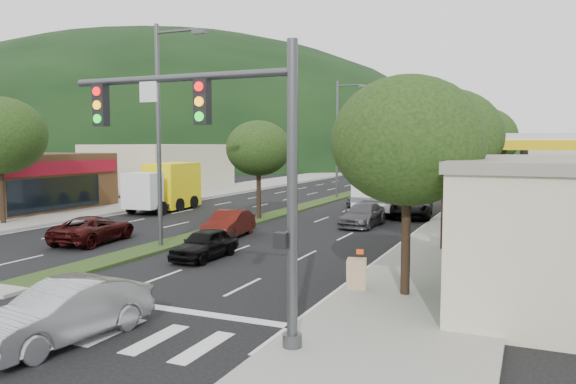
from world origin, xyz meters
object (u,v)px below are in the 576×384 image
at_px(tree_med_far, 371,141).
at_px(tree_r_a, 408,141).
at_px(motorhome, 387,185).
at_px(tree_r_e, 491,141).
at_px(suv_maroon, 94,229).
at_px(car_queue_c, 229,224).
at_px(box_truck, 166,188).
at_px(tree_med_near, 259,148).
at_px(sedan_silver, 64,312).
at_px(streetlight_near, 162,124).
at_px(car_queue_a, 205,244).
at_px(a_frame_sign, 356,271).
at_px(car_queue_b, 363,215).
at_px(tree_l_a, 0,135).
at_px(traffic_signal, 229,148).
at_px(tree_r_c, 466,143).
at_px(streetlight_mid, 339,133).
at_px(tree_r_d, 482,137).
at_px(tree_r_b, 446,136).
at_px(car_queue_e, 365,197).

bearing_deg(tree_med_far, tree_r_a, -73.30).
bearing_deg(motorhome, tree_r_e, 67.89).
relative_size(suv_maroon, car_queue_c, 1.14).
distance_m(car_queue_c, box_truck, 12.80).
relative_size(tree_med_near, sedan_silver, 1.36).
height_order(tree_r_a, tree_med_far, tree_med_far).
bearing_deg(streetlight_near, tree_r_e, 69.77).
relative_size(car_queue_a, a_frame_sign, 2.72).
distance_m(tree_r_a, tree_med_near, 18.44).
distance_m(box_truck, a_frame_sign, 24.68).
bearing_deg(car_queue_a, a_frame_sign, -20.23).
bearing_deg(car_queue_a, car_queue_b, 73.89).
height_order(tree_med_far, a_frame_sign, tree_med_far).
bearing_deg(tree_l_a, traffic_signal, -28.19).
relative_size(tree_med_near, tree_med_far, 0.87).
xyz_separation_m(streetlight_near, motorhome, (6.01, 17.43, -3.77)).
bearing_deg(streetlight_near, box_truck, 125.38).
relative_size(tree_r_c, box_truck, 0.94).
height_order(tree_l_a, streetlight_mid, streetlight_mid).
relative_size(tree_r_a, car_queue_a, 1.83).
bearing_deg(car_queue_c, car_queue_b, 44.01).
height_order(suv_maroon, car_queue_a, suv_maroon).
xyz_separation_m(tree_r_e, suv_maroon, (-15.68, -32.26, -4.24)).
bearing_deg(tree_l_a, car_queue_a, -12.09).
bearing_deg(suv_maroon, streetlight_mid, -105.96).
bearing_deg(tree_r_d, suv_maroon, -125.17).
bearing_deg(tree_r_c, tree_med_near, -170.54).
height_order(tree_r_a, tree_med_near, tree_r_a).
relative_size(car_queue_c, box_truck, 0.59).
xyz_separation_m(car_queue_a, box_truck, (-11.43, 13.25, 0.95)).
bearing_deg(car_queue_c, tree_l_a, 179.23).
bearing_deg(box_truck, traffic_signal, 124.48).
distance_m(tree_r_c, tree_med_near, 12.17).
height_order(traffic_signal, car_queue_b, traffic_signal).
xyz_separation_m(tree_med_far, sedan_silver, (5.32, -47.00, -4.28)).
distance_m(tree_r_e, suv_maroon, 36.12).
bearing_deg(tree_med_near, streetlight_near, -88.82).
bearing_deg(tree_r_b, box_truck, 158.70).
height_order(tree_r_d, car_queue_c, tree_r_d).
relative_size(traffic_signal, box_truck, 1.01).
xyz_separation_m(streetlight_near, car_queue_b, (6.43, 10.08, -4.93)).
relative_size(tree_med_far, car_queue_b, 1.55).
height_order(tree_l_a, car_queue_b, tree_l_a).
bearing_deg(tree_r_a, car_queue_e, 108.56).
bearing_deg(car_queue_c, traffic_signal, -67.69).
height_order(tree_med_near, car_queue_c, tree_med_near).
bearing_deg(car_queue_e, streetlight_near, -96.53).
bearing_deg(motorhome, tree_r_d, 37.84).
bearing_deg(streetlight_near, motorhome, 70.99).
distance_m(tree_r_e, a_frame_sign, 36.41).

